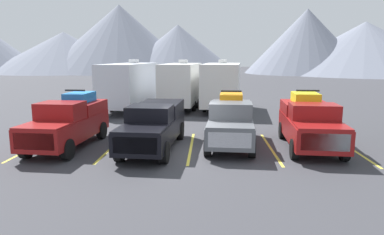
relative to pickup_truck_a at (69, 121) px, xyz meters
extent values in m
plane|color=#38383D|center=(5.55, -0.92, -1.16)|extent=(240.00, 240.00, 0.00)
cube|color=maroon|center=(-0.02, -0.21, -0.28)|extent=(2.30, 5.51, 0.92)
cube|color=maroon|center=(-0.16, -2.15, 0.22)|extent=(1.94, 1.64, 0.08)
cube|color=maroon|center=(-0.05, -0.70, 0.57)|extent=(1.90, 1.53, 0.78)
cube|color=slate|center=(-0.09, -1.26, 0.61)|extent=(1.70, 0.34, 0.58)
cube|color=maroon|center=(0.09, 1.24, 0.46)|extent=(2.05, 2.61, 0.55)
cube|color=silver|center=(-0.21, -2.87, -0.23)|extent=(1.63, 0.18, 0.64)
cylinder|color=black|center=(0.73, -2.11, -0.74)|extent=(0.34, 0.87, 0.85)
cylinder|color=black|center=(-1.03, -1.98, -0.74)|extent=(0.34, 0.87, 0.85)
cylinder|color=black|center=(1.00, 1.55, -0.74)|extent=(0.34, 0.87, 0.85)
cylinder|color=black|center=(-0.76, 1.68, -0.74)|extent=(0.34, 0.87, 0.85)
cube|color=blue|center=(0.09, 1.24, 0.96)|extent=(1.17, 1.66, 0.45)
cylinder|color=black|center=(0.48, 0.66, 0.95)|extent=(0.21, 0.45, 0.44)
cylinder|color=black|center=(-0.38, 0.72, 0.95)|extent=(0.21, 0.45, 0.44)
cylinder|color=black|center=(0.56, 1.75, 0.95)|extent=(0.21, 0.45, 0.44)
cylinder|color=black|center=(-0.30, 1.81, 0.95)|extent=(0.21, 0.45, 0.44)
cube|color=black|center=(0.06, 0.79, 1.33)|extent=(0.96, 0.15, 0.08)
cube|color=black|center=(3.90, -0.33, -0.29)|extent=(2.36, 6.00, 0.89)
cube|color=black|center=(3.75, -2.44, 0.19)|extent=(1.98, 1.78, 0.08)
cube|color=black|center=(3.87, -0.86, 0.51)|extent=(1.93, 1.66, 0.71)
cube|color=slate|center=(3.82, -1.47, 0.54)|extent=(1.72, 0.33, 0.53)
cube|color=black|center=(4.02, 1.25, 0.45)|extent=(2.09, 2.83, 0.59)
cube|color=silver|center=(3.69, -3.23, -0.25)|extent=(1.65, 0.18, 0.62)
cylinder|color=black|center=(4.65, -2.39, -0.74)|extent=(0.34, 0.87, 0.85)
cylinder|color=black|center=(2.87, -2.26, -0.74)|extent=(0.34, 0.87, 0.85)
cylinder|color=black|center=(4.94, 1.59, -0.74)|extent=(0.34, 0.87, 0.85)
cylinder|color=black|center=(3.16, 1.72, -0.74)|extent=(0.34, 0.87, 0.85)
cube|color=#595B60|center=(7.34, 0.43, -0.30)|extent=(2.35, 5.48, 0.87)
cube|color=#595B60|center=(7.20, -1.49, 0.17)|extent=(1.99, 1.63, 0.08)
cube|color=#595B60|center=(7.31, -0.05, 0.52)|extent=(1.94, 1.52, 0.78)
cube|color=slate|center=(7.27, -0.60, 0.56)|extent=(1.74, 0.35, 0.57)
cube|color=#595B60|center=(7.45, 1.87, 0.40)|extent=(2.10, 2.59, 0.53)
cube|color=silver|center=(7.15, -2.20, -0.26)|extent=(1.67, 0.18, 0.61)
cylinder|color=black|center=(8.11, -1.45, -0.73)|extent=(0.34, 0.87, 0.86)
cylinder|color=black|center=(6.31, -1.31, -0.73)|extent=(0.34, 0.87, 0.86)
cylinder|color=black|center=(8.38, 2.18, -0.73)|extent=(0.34, 0.87, 0.86)
cylinder|color=black|center=(6.58, 2.31, -0.73)|extent=(0.34, 0.87, 0.86)
cube|color=orange|center=(7.45, 1.87, 0.89)|extent=(1.19, 1.65, 0.45)
cylinder|color=black|center=(7.85, 1.30, 0.88)|extent=(0.21, 0.45, 0.44)
cylinder|color=black|center=(6.97, 1.37, 0.88)|extent=(0.21, 0.45, 0.44)
cylinder|color=black|center=(7.93, 2.38, 0.88)|extent=(0.21, 0.45, 0.44)
cylinder|color=black|center=(7.05, 2.45, 0.88)|extent=(0.21, 0.45, 0.44)
cube|color=black|center=(7.42, 1.43, 1.26)|extent=(0.98, 0.15, 0.08)
cube|color=maroon|center=(10.87, 0.15, -0.28)|extent=(2.48, 5.48, 0.94)
cube|color=maroon|center=(10.73, -1.77, 0.23)|extent=(2.11, 1.64, 0.08)
cube|color=maroon|center=(10.84, -0.33, 0.55)|extent=(2.06, 1.53, 0.72)
cube|color=slate|center=(10.80, -0.89, 0.59)|extent=(1.85, 0.34, 0.53)
cube|color=maroon|center=(10.98, 1.59, 0.46)|extent=(2.23, 2.60, 0.54)
cube|color=silver|center=(10.68, -2.49, -0.23)|extent=(1.78, 0.19, 0.66)
cylinder|color=black|center=(11.70, -1.74, -0.75)|extent=(0.34, 0.84, 0.83)
cylinder|color=black|center=(9.78, -1.59, -0.75)|extent=(0.34, 0.84, 0.83)
cylinder|color=black|center=(11.96, 1.89, -0.75)|extent=(0.34, 0.84, 0.83)
cylinder|color=black|center=(10.04, 2.03, -0.75)|extent=(0.34, 0.84, 0.83)
cube|color=yellow|center=(10.98, 1.59, 0.96)|extent=(1.26, 1.65, 0.45)
cylinder|color=black|center=(11.41, 1.01, 0.96)|extent=(0.21, 0.45, 0.44)
cylinder|color=black|center=(10.47, 1.08, 0.96)|extent=(0.21, 0.45, 0.44)
cylinder|color=black|center=(11.49, 2.09, 0.96)|extent=(0.21, 0.45, 0.44)
cylinder|color=black|center=(10.55, 2.16, 0.96)|extent=(0.21, 0.45, 0.44)
cube|color=black|center=(10.94, 1.14, 1.34)|extent=(1.05, 0.16, 0.08)
cube|color=gold|center=(-1.62, 0.05, -1.16)|extent=(0.12, 5.50, 0.01)
cube|color=gold|center=(1.96, 0.05, -1.16)|extent=(0.12, 5.50, 0.01)
cube|color=gold|center=(5.55, 0.05, -1.16)|extent=(0.12, 5.50, 0.01)
cube|color=gold|center=(9.14, 0.05, -1.16)|extent=(0.12, 5.50, 0.01)
cube|color=gold|center=(12.72, 0.05, -1.16)|extent=(0.12, 5.50, 0.01)
cube|color=silver|center=(0.37, 10.95, 0.86)|extent=(3.29, 7.84, 2.99)
cube|color=#595960|center=(-0.89, 11.08, 1.01)|extent=(0.78, 7.28, 0.24)
cube|color=silver|center=(0.49, 12.09, 2.51)|extent=(0.67, 0.76, 0.30)
cube|color=#333333|center=(-0.08, 6.56, -0.84)|extent=(0.24, 1.21, 0.12)
cylinder|color=black|center=(1.43, 9.92, -0.78)|extent=(0.30, 0.78, 0.76)
cylinder|color=black|center=(-0.87, 10.16, -0.78)|extent=(0.30, 0.78, 0.76)
cylinder|color=black|center=(1.62, 11.74, -0.78)|extent=(0.30, 0.78, 0.76)
cylinder|color=black|center=(-0.68, 11.98, -0.78)|extent=(0.30, 0.78, 0.76)
cube|color=white|center=(4.24, 11.47, 0.85)|extent=(3.04, 6.43, 2.97)
cube|color=#4C6B99|center=(3.03, 11.60, 1.00)|extent=(0.64, 5.93, 0.24)
cube|color=silver|center=(4.34, 12.40, 2.49)|extent=(0.67, 0.76, 0.30)
cube|color=#333333|center=(3.86, 7.78, -0.84)|extent=(0.24, 1.21, 0.12)
cylinder|color=black|center=(5.27, 10.61, -0.78)|extent=(0.30, 0.78, 0.76)
cylinder|color=black|center=(3.06, 10.84, -0.78)|extent=(0.30, 0.78, 0.76)
cylinder|color=black|center=(5.42, 12.10, -0.78)|extent=(0.30, 0.78, 0.76)
cylinder|color=black|center=(3.22, 12.33, -0.78)|extent=(0.30, 0.78, 0.76)
cube|color=white|center=(7.32, 10.95, 0.86)|extent=(3.23, 6.64, 2.99)
cube|color=#595960|center=(6.02, 11.09, 1.01)|extent=(0.66, 6.12, 0.24)
cube|color=silver|center=(7.42, 11.91, 2.51)|extent=(0.67, 0.76, 0.30)
cube|color=#333333|center=(6.92, 7.17, -0.84)|extent=(0.24, 1.21, 0.12)
cylinder|color=black|center=(8.42, 10.07, -0.78)|extent=(0.30, 0.78, 0.76)
cylinder|color=black|center=(6.06, 10.31, -0.78)|extent=(0.30, 0.78, 0.76)
cylinder|color=black|center=(8.58, 11.60, -0.78)|extent=(0.30, 0.78, 0.76)
cylinder|color=black|center=(6.22, 11.84, -0.78)|extent=(0.30, 0.78, 0.76)
cone|color=slate|center=(-30.69, 74.61, 3.88)|extent=(37.59, 37.59, 10.09)
cone|color=slate|center=(-16.52, 76.05, 7.30)|extent=(39.13, 39.13, 16.92)
cone|color=slate|center=(-1.26, 72.94, 4.66)|extent=(29.78, 29.78, 11.65)
cone|color=slate|center=(29.22, 69.74, 6.27)|extent=(28.35, 28.35, 14.86)
cone|color=slate|center=(42.06, 68.39, 4.72)|extent=(42.21, 42.21, 11.77)
camera|label=1|loc=(6.31, -15.36, 2.94)|focal=32.81mm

